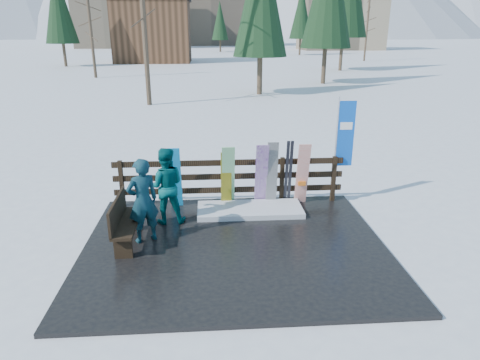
{
  "coord_description": "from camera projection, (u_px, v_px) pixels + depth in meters",
  "views": [
    {
      "loc": [
        -0.43,
        -7.67,
        4.14
      ],
      "look_at": [
        0.18,
        1.0,
        1.1
      ],
      "focal_mm": 32.0,
      "sensor_mm": 36.0,
      "label": 1
    }
  ],
  "objects": [
    {
      "name": "person_front",
      "position": [
        143.0,
        201.0,
        8.47
      ],
      "size": [
        0.76,
        0.67,
        1.74
      ],
      "primitive_type": "imported",
      "rotation": [
        0.0,
        0.0,
        3.64
      ],
      "color": "#114849",
      "rests_on": "deck"
    },
    {
      "name": "snowboard_3",
      "position": [
        261.0,
        175.0,
        10.24
      ],
      "size": [
        0.3,
        0.4,
        1.58
      ],
      "primitive_type": "cube",
      "rotation": [
        0.23,
        0.0,
        0.0
      ],
      "color": "silver",
      "rests_on": "deck"
    },
    {
      "name": "snow_patch",
      "position": [
        250.0,
        210.0,
        10.11
      ],
      "size": [
        2.46,
        1.0,
        0.12
      ],
      "primitive_type": "cube",
      "color": "white",
      "rests_on": "deck"
    },
    {
      "name": "snowboard_1",
      "position": [
        228.0,
        176.0,
        10.2
      ],
      "size": [
        0.3,
        0.43,
        1.55
      ],
      "primitive_type": "cube",
      "rotation": [
        0.26,
        0.0,
        0.0
      ],
      "color": "white",
      "rests_on": "deck"
    },
    {
      "name": "snowboard_4",
      "position": [
        272.0,
        174.0,
        10.25
      ],
      "size": [
        0.26,
        0.23,
        1.62
      ],
      "primitive_type": "cube",
      "rotation": [
        0.13,
        0.0,
        0.0
      ],
      "color": "black",
      "rests_on": "deck"
    },
    {
      "name": "deck",
      "position": [
        235.0,
        246.0,
        8.6
      ],
      "size": [
        6.0,
        5.0,
        0.08
      ],
      "primitive_type": "cube",
      "color": "black",
      "rests_on": "ground"
    },
    {
      "name": "person_back",
      "position": [
        166.0,
        186.0,
        9.34
      ],
      "size": [
        0.87,
        0.69,
        1.71
      ],
      "primitive_type": "imported",
      "rotation": [
        0.0,
        0.0,
        3.2
      ],
      "color": "#045457",
      "rests_on": "deck"
    },
    {
      "name": "snowboard_5",
      "position": [
        302.0,
        174.0,
        10.31
      ],
      "size": [
        0.29,
        0.36,
        1.58
      ],
      "primitive_type": "cube",
      "rotation": [
        0.21,
        0.0,
        0.0
      ],
      "color": "white",
      "rests_on": "deck"
    },
    {
      "name": "trees",
      "position": [
        248.0,
        16.0,
        52.81
      ],
      "size": [
        42.08,
        68.84,
        13.9
      ],
      "color": "#382B1E",
      "rests_on": "ground"
    },
    {
      "name": "bench",
      "position": [
        124.0,
        220.0,
        8.47
      ],
      "size": [
        0.41,
        1.5,
        0.97
      ],
      "color": "black",
      "rests_on": "deck"
    },
    {
      "name": "rental_flag",
      "position": [
        343.0,
        138.0,
        10.36
      ],
      "size": [
        0.45,
        0.04,
        2.6
      ],
      "color": "silver",
      "rests_on": "deck"
    },
    {
      "name": "snowboard_0",
      "position": [
        175.0,
        178.0,
        10.11
      ],
      "size": [
        0.28,
        0.35,
        1.54
      ],
      "primitive_type": "cube",
      "rotation": [
        0.21,
        0.0,
        0.0
      ],
      "color": "#1193DE",
      "rests_on": "deck"
    },
    {
      "name": "resort_buildings",
      "position": [
        213.0,
        8.0,
        114.12
      ],
      "size": [
        73.0,
        87.6,
        22.6
      ],
      "color": "tan",
      "rests_on": "ground"
    },
    {
      "name": "ground",
      "position": [
        235.0,
        248.0,
        8.62
      ],
      "size": [
        700.0,
        700.0,
        0.0
      ],
      "primitive_type": "plane",
      "color": "white",
      "rests_on": "ground"
    },
    {
      "name": "fence",
      "position": [
        229.0,
        178.0,
        10.44
      ],
      "size": [
        5.6,
        0.1,
        1.15
      ],
      "color": "black",
      "rests_on": "deck"
    },
    {
      "name": "ski_pair_a",
      "position": [
        231.0,
        176.0,
        10.27
      ],
      "size": [
        0.16,
        0.28,
        1.51
      ],
      "color": "#A5142B",
      "rests_on": "deck"
    },
    {
      "name": "ski_pair_b",
      "position": [
        288.0,
        173.0,
        10.34
      ],
      "size": [
        0.17,
        0.25,
        1.63
      ],
      "color": "black",
      "rests_on": "deck"
    },
    {
      "name": "snowboard_2",
      "position": [
        226.0,
        179.0,
        10.22
      ],
      "size": [
        0.25,
        0.24,
        1.4
      ],
      "primitive_type": "cube",
      "rotation": [
        0.15,
        0.0,
        0.0
      ],
      "color": "yellow",
      "rests_on": "deck"
    }
  ]
}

